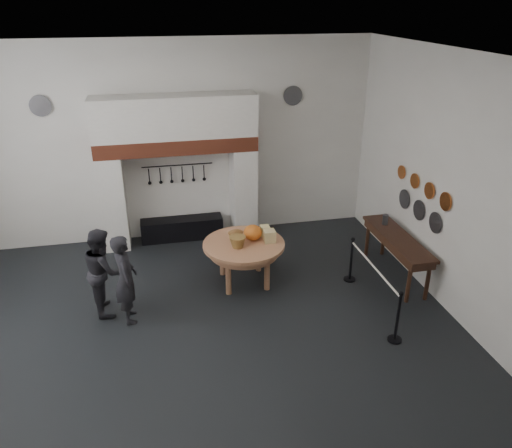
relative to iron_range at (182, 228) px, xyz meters
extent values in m
cube|color=black|center=(0.00, -3.72, -0.25)|extent=(9.00, 8.00, 0.02)
cube|color=silver|center=(0.00, -3.72, 4.25)|extent=(9.00, 8.00, 0.02)
cube|color=silver|center=(0.00, 0.28, 2.00)|extent=(9.00, 0.02, 4.50)
cube|color=silver|center=(0.00, -7.72, 2.00)|extent=(9.00, 0.02, 4.50)
cube|color=silver|center=(4.50, -3.72, 2.00)|extent=(0.02, 8.00, 4.50)
cube|color=silver|center=(-1.48, -0.07, 0.82)|extent=(0.55, 0.70, 2.15)
cube|color=silver|center=(1.48, -0.07, 0.82)|extent=(0.55, 0.70, 2.15)
cube|color=#9E442B|center=(0.00, -0.07, 2.06)|extent=(3.50, 0.72, 0.32)
cube|color=silver|center=(0.00, -0.07, 2.67)|extent=(3.50, 0.70, 0.90)
cube|color=black|center=(0.00, 0.00, 0.00)|extent=(1.90, 0.45, 0.50)
cylinder|color=black|center=(0.00, 0.20, 1.50)|extent=(1.60, 0.02, 0.02)
cylinder|color=tan|center=(1.05, -2.26, 0.59)|extent=(1.72, 1.72, 0.07)
ellipsoid|color=orange|center=(1.25, -2.16, 0.78)|extent=(0.36, 0.36, 0.31)
cube|color=#D3BE7E|center=(1.55, -2.31, 0.74)|extent=(0.22, 0.22, 0.24)
cube|color=#F5E392|center=(1.53, -2.01, 0.72)|extent=(0.18, 0.18, 0.20)
cone|color=olive|center=(0.90, -2.41, 0.73)|extent=(0.34, 0.34, 0.22)
ellipsoid|color=olive|center=(0.95, -1.91, 0.69)|extent=(0.31, 0.18, 0.13)
imported|color=black|center=(-1.18, -3.07, 0.57)|extent=(0.47, 0.64, 1.65)
imported|color=black|center=(-1.58, -2.67, 0.56)|extent=(0.74, 0.88, 1.62)
cube|color=#3D2316|center=(4.10, -2.69, 0.62)|extent=(0.55, 2.20, 0.06)
cylinder|color=#444549|center=(4.10, -2.09, 0.76)|extent=(0.12, 0.12, 0.22)
cylinder|color=#C6662D|center=(4.46, -3.52, 1.70)|extent=(0.03, 0.34, 0.34)
cylinder|color=#C6662D|center=(4.46, -2.97, 1.70)|extent=(0.03, 0.32, 0.32)
cylinder|color=#C6662D|center=(4.46, -2.42, 1.70)|extent=(0.03, 0.30, 0.30)
cylinder|color=#C6662D|center=(4.46, -1.87, 1.70)|extent=(0.03, 0.28, 0.28)
cylinder|color=#4C4C51|center=(4.46, -3.32, 1.20)|extent=(0.03, 0.40, 0.40)
cylinder|color=#4C4C51|center=(4.46, -2.72, 1.20)|extent=(0.03, 0.40, 0.40)
cylinder|color=#4C4C51|center=(4.46, -2.12, 1.20)|extent=(0.03, 0.40, 0.40)
cylinder|color=#4C4C51|center=(-2.70, 0.24, 2.95)|extent=(0.44, 0.03, 0.44)
cylinder|color=#4C4C51|center=(2.70, 0.24, 2.95)|extent=(0.44, 0.03, 0.44)
cylinder|color=black|center=(3.16, -4.66, 0.20)|extent=(0.05, 0.05, 0.90)
cylinder|color=black|center=(3.16, -2.66, 0.20)|extent=(0.05, 0.05, 0.90)
cylinder|color=silver|center=(3.16, -3.66, 0.60)|extent=(0.04, 2.00, 0.04)
camera|label=1|loc=(-0.56, -10.79, 5.03)|focal=35.00mm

